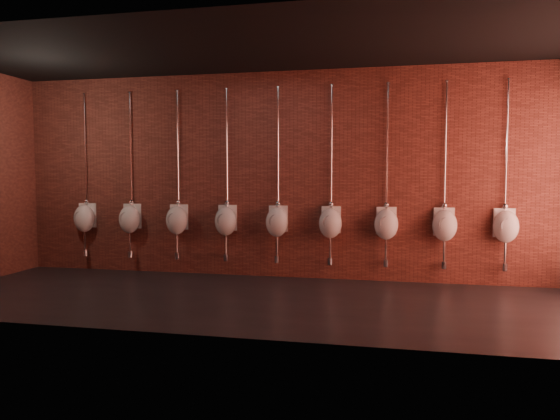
# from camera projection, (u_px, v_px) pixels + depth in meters

# --- Properties ---
(ground) EXTENTS (8.50, 8.50, 0.00)m
(ground) POSITION_uv_depth(u_px,v_px,m) (250.00, 299.00, 6.43)
(ground) COLOR black
(ground) RESTS_ON ground
(room_shell) EXTENTS (8.54, 3.04, 3.22)m
(room_shell) POSITION_uv_depth(u_px,v_px,m) (250.00, 143.00, 6.29)
(room_shell) COLOR black
(room_shell) RESTS_ON ground
(urinal_0) EXTENTS (0.39, 0.35, 2.71)m
(urinal_0) POSITION_uv_depth(u_px,v_px,m) (85.00, 217.00, 8.37)
(urinal_0) COLOR white
(urinal_0) RESTS_ON ground
(urinal_1) EXTENTS (0.39, 0.35, 2.71)m
(urinal_1) POSITION_uv_depth(u_px,v_px,m) (130.00, 218.00, 8.20)
(urinal_1) COLOR white
(urinal_1) RESTS_ON ground
(urinal_2) EXTENTS (0.39, 0.35, 2.71)m
(urinal_2) POSITION_uv_depth(u_px,v_px,m) (177.00, 219.00, 8.03)
(urinal_2) COLOR white
(urinal_2) RESTS_ON ground
(urinal_3) EXTENTS (0.39, 0.35, 2.71)m
(urinal_3) POSITION_uv_depth(u_px,v_px,m) (226.00, 220.00, 7.87)
(urinal_3) COLOR white
(urinal_3) RESTS_ON ground
(urinal_4) EXTENTS (0.39, 0.35, 2.71)m
(urinal_4) POSITION_uv_depth(u_px,v_px,m) (277.00, 221.00, 7.70)
(urinal_4) COLOR white
(urinal_4) RESTS_ON ground
(urinal_5) EXTENTS (0.39, 0.35, 2.71)m
(urinal_5) POSITION_uv_depth(u_px,v_px,m) (330.00, 222.00, 7.54)
(urinal_5) COLOR white
(urinal_5) RESTS_ON ground
(urinal_6) EXTENTS (0.39, 0.35, 2.71)m
(urinal_6) POSITION_uv_depth(u_px,v_px,m) (386.00, 223.00, 7.37)
(urinal_6) COLOR white
(urinal_6) RESTS_ON ground
(urinal_7) EXTENTS (0.39, 0.35, 2.71)m
(urinal_7) POSITION_uv_depth(u_px,v_px,m) (445.00, 224.00, 7.21)
(urinal_7) COLOR white
(urinal_7) RESTS_ON ground
(urinal_8) EXTENTS (0.39, 0.35, 2.71)m
(urinal_8) POSITION_uv_depth(u_px,v_px,m) (506.00, 225.00, 7.04)
(urinal_8) COLOR white
(urinal_8) RESTS_ON ground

